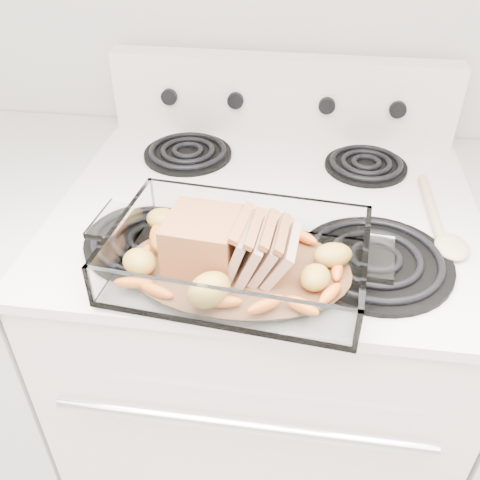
# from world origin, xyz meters

# --- Properties ---
(electric_range) EXTENTS (0.78, 0.70, 1.12)m
(electric_range) POSITION_xyz_m (0.00, 1.66, 0.48)
(electric_range) COLOR white
(electric_range) RESTS_ON ground
(counter_left) EXTENTS (0.58, 0.68, 0.93)m
(counter_left) POSITION_xyz_m (-0.67, 1.66, 0.47)
(counter_left) COLOR silver
(counter_left) RESTS_ON ground
(baking_dish) EXTENTS (0.38, 0.25, 0.07)m
(baking_dish) POSITION_xyz_m (-0.02, 1.43, 0.96)
(baking_dish) COLOR white
(baking_dish) RESTS_ON electric_range
(pork_roast) EXTENTS (0.20, 0.11, 0.09)m
(pork_roast) POSITION_xyz_m (-0.05, 1.43, 0.99)
(pork_roast) COLOR #975D36
(pork_roast) RESTS_ON baking_dish
(roast_vegetables) EXTENTS (0.36, 0.19, 0.04)m
(roast_vegetables) POSITION_xyz_m (-0.03, 1.47, 0.97)
(roast_vegetables) COLOR orange
(roast_vegetables) RESTS_ON baking_dish
(wooden_spoon) EXTENTS (0.06, 0.26, 0.02)m
(wooden_spoon) POSITION_xyz_m (0.31, 1.60, 0.95)
(wooden_spoon) COLOR #D9BE83
(wooden_spoon) RESTS_ON electric_range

